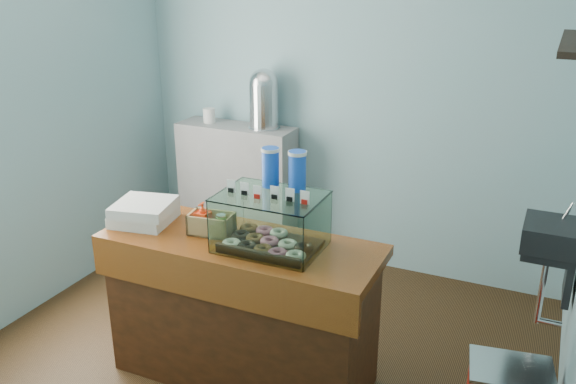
% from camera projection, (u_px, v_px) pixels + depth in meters
% --- Properties ---
extents(ground, '(3.50, 3.50, 0.00)m').
position_uv_depth(ground, '(263.00, 352.00, 3.94)').
color(ground, black).
rests_on(ground, ground).
extents(room_shell, '(3.54, 3.04, 2.82)m').
position_uv_depth(room_shell, '(263.00, 90.00, 3.33)').
color(room_shell, '#739FA8').
rests_on(room_shell, ground).
extents(counter, '(1.60, 0.60, 0.90)m').
position_uv_depth(counter, '(242.00, 309.00, 3.56)').
color(counter, '#48200D').
rests_on(counter, ground).
extents(back_shelf, '(1.00, 0.32, 1.10)m').
position_uv_depth(back_shelf, '(237.00, 188.00, 5.22)').
color(back_shelf, gray).
rests_on(back_shelf, ground).
extents(display_case, '(0.56, 0.41, 0.52)m').
position_uv_depth(display_case, '(273.00, 216.00, 3.29)').
color(display_case, '#361D10').
rests_on(display_case, counter).
extents(condiment_crate, '(0.27, 0.18, 0.18)m').
position_uv_depth(condiment_crate, '(210.00, 223.00, 3.48)').
color(condiment_crate, tan).
rests_on(condiment_crate, counter).
extents(pastry_boxes, '(0.39, 0.39, 0.13)m').
position_uv_depth(pastry_boxes, '(144.00, 212.00, 3.63)').
color(pastry_boxes, silver).
rests_on(pastry_boxes, counter).
extents(coffee_urn, '(0.26, 0.26, 0.48)m').
position_uv_depth(coffee_urn, '(264.00, 97.00, 4.85)').
color(coffee_urn, silver).
rests_on(coffee_urn, back_shelf).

